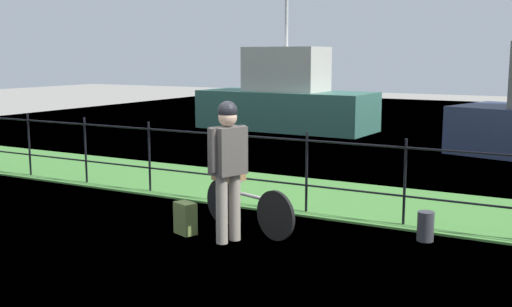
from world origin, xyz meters
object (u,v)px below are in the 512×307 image
at_px(cyclist_person, 228,159).
at_px(backpack_on_paving, 185,218).
at_px(terrier_dog, 230,152).
at_px(wooden_crate, 229,169).
at_px(mooring_bollard, 426,226).
at_px(bicycle_main, 247,206).
at_px(moored_boat_mid, 286,100).

xyz_separation_m(cyclist_person, backpack_on_paving, (-0.64, 0.02, -0.80)).
distance_m(terrier_dog, backpack_on_paving, 1.01).
relative_size(wooden_crate, mooring_bollard, 0.97).
height_order(terrier_dog, backpack_on_paving, terrier_dog).
relative_size(wooden_crate, terrier_dog, 1.07).
xyz_separation_m(wooden_crate, backpack_on_paving, (-0.28, -0.57, -0.56)).
distance_m(wooden_crate, terrier_dog, 0.23).
bearing_deg(mooring_bollard, bicycle_main, -161.50).
height_order(backpack_on_paving, mooring_bollard, backpack_on_paving).
xyz_separation_m(bicycle_main, mooring_bollard, (2.07, 0.69, -0.15)).
height_order(wooden_crate, moored_boat_mid, moored_boat_mid).
relative_size(bicycle_main, wooden_crate, 4.40).
bearing_deg(wooden_crate, terrier_dog, -18.14).
relative_size(bicycle_main, mooring_bollard, 4.26).
height_order(terrier_dog, mooring_bollard, terrier_dog).
height_order(bicycle_main, moored_boat_mid, moored_boat_mid).
distance_m(wooden_crate, backpack_on_paving, 0.85).
height_order(cyclist_person, backpack_on_paving, cyclist_person).
distance_m(bicycle_main, wooden_crate, 0.56).
distance_m(wooden_crate, cyclist_person, 0.73).
bearing_deg(wooden_crate, bicycle_main, -18.14).
height_order(bicycle_main, backpack_on_paving, bicycle_main).
xyz_separation_m(wooden_crate, cyclist_person, (0.36, -0.59, 0.25)).
bearing_deg(cyclist_person, terrier_dog, 119.70).
relative_size(terrier_dog, backpack_on_paving, 0.81).
distance_m(cyclist_person, mooring_bollard, 2.50).
xyz_separation_m(wooden_crate, terrier_dog, (0.02, -0.01, 0.22)).
relative_size(cyclist_person, moored_boat_mid, 0.32).
xyz_separation_m(wooden_crate, mooring_bollard, (2.40, 0.58, -0.58)).
relative_size(terrier_dog, cyclist_person, 0.19).
distance_m(bicycle_main, cyclist_person, 0.83).
bearing_deg(backpack_on_paving, mooring_bollard, -134.76).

